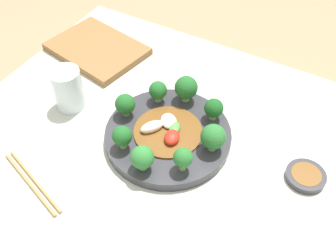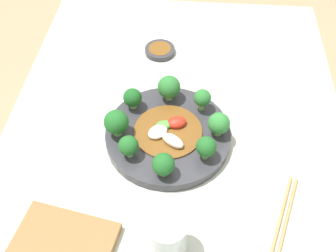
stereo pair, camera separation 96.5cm
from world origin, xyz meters
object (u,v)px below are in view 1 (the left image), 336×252
Objects in this scene: plate at (168,136)px; cutting_board at (97,49)px; broccoli_south at (142,158)px; broccoli_northeast at (214,108)px; chopsticks at (32,182)px; sauce_dish at (306,176)px; broccoli_north at (186,88)px; broccoli_east at (213,137)px; drinking_glass at (68,89)px; stirfry_center at (167,130)px; broccoli_northwest at (158,91)px; broccoli_southwest at (122,136)px; broccoli_west at (125,104)px; broccoli_southeast at (183,158)px.

cutting_board is at bearing 151.10° from plate.
broccoli_south is 0.21m from broccoli_northeast.
chopsticks is 0.57m from sauce_dish.
broccoli_north reaches higher than broccoli_east.
cutting_board is at bearing 109.63° from drinking_glass.
sauce_dish is 0.29× the size of cutting_board.
drinking_glass is 0.37× the size of cutting_board.
broccoli_northeast is 0.12m from stirfry_center.
broccoli_southwest is at bearing -87.04° from broccoli_northwest.
cutting_board is (-0.07, 0.21, -0.04)m from drinking_glass.
broccoli_south is 0.71× the size of sauce_dish.
broccoli_northeast is at bearing 26.08° from broccoli_west.
broccoli_northeast is 0.65× the size of sauce_dish.
drinking_glass is at bearing -70.37° from cutting_board.
broccoli_northeast is (-0.04, 0.08, -0.01)m from broccoli_east.
stirfry_center is 1.86× the size of sauce_dish.
broccoli_east is 0.78× the size of sauce_dish.
broccoli_southwest is at bearing -127.10° from broccoli_northeast.
broccoli_northeast is 0.19× the size of cutting_board.
broccoli_northeast reaches higher than plate.
sauce_dish is at bearing 11.84° from broccoli_east.
drinking_glass is at bearing -172.46° from broccoli_west.
broccoli_northeast is at bearing 4.64° from broccoli_northwest.
broccoli_southwest is 0.21m from drinking_glass.
drinking_glass reaches higher than broccoli_northwest.
broccoli_northwest is at bearing 134.36° from broccoli_southeast.
broccoli_southwest is at bearing -59.72° from broccoli_west.
drinking_glass is at bearing -173.18° from sauce_dish.
broccoli_south is 1.03× the size of broccoli_southwest.
broccoli_east is 0.39m from chopsticks.
broccoli_northwest is 0.11m from stirfry_center.
broccoli_west is at bearing -131.15° from broccoli_north.
drinking_glass reaches higher than broccoli_north.
broccoli_west is (-0.10, -0.11, -0.01)m from broccoli_north.
broccoli_south is at bearing -41.14° from cutting_board.
broccoli_northeast is at bearing 114.01° from broccoli_east.
plate is 4.92× the size of broccoli_southeast.
broccoli_south is at bearing -85.33° from broccoli_north.
chopsticks is (-0.19, -0.13, -0.06)m from broccoli_south.
broccoli_southwest is at bearing -160.07° from sauce_dish.
plate is 5.20× the size of broccoli_northwest.
broccoli_southeast and broccoli_southwest have the same top height.
broccoli_west is 0.68× the size of sauce_dish.
broccoli_north is 0.64× the size of drinking_glass.
broccoli_southwest is 0.39m from cutting_board.
broccoli_northwest is at bearing 70.32° from chopsticks.
sauce_dish is at bearing 28.06° from broccoli_southeast.
broccoli_southeast is 1.06× the size of broccoli_northeast.
broccoli_northwest is 0.29m from cutting_board.
broccoli_south is 0.34m from sauce_dish.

